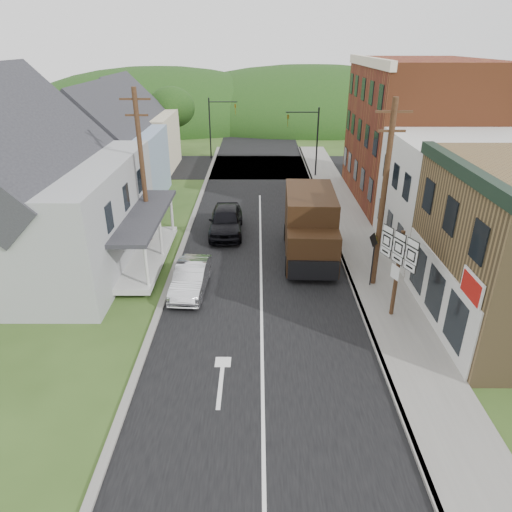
{
  "coord_description": "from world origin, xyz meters",
  "views": [
    {
      "loc": [
        -0.19,
        -16.58,
        11.17
      ],
      "look_at": [
        -0.25,
        2.26,
        2.2
      ],
      "focal_mm": 32.0,
      "sensor_mm": 36.0,
      "label": 1
    }
  ],
  "objects_px": {
    "route_sign_cluster": "(398,262)",
    "warning_sign": "(373,252)",
    "silver_sedan": "(191,278)",
    "delivery_van": "(310,227)",
    "dark_sedan": "(226,220)"
  },
  "relations": [
    {
      "from": "silver_sedan",
      "to": "warning_sign",
      "type": "xyz_separation_m",
      "value": [
        8.78,
        0.34,
        1.25
      ]
    },
    {
      "from": "dark_sedan",
      "to": "warning_sign",
      "type": "xyz_separation_m",
      "value": [
        7.54,
        -7.02,
        1.08
      ]
    },
    {
      "from": "delivery_van",
      "to": "route_sign_cluster",
      "type": "bearing_deg",
      "value": -61.94
    },
    {
      "from": "dark_sedan",
      "to": "warning_sign",
      "type": "relative_size",
      "value": 1.8
    },
    {
      "from": "dark_sedan",
      "to": "delivery_van",
      "type": "relative_size",
      "value": 0.76
    },
    {
      "from": "dark_sedan",
      "to": "silver_sedan",
      "type": "bearing_deg",
      "value": -100.51
    },
    {
      "from": "silver_sedan",
      "to": "dark_sedan",
      "type": "relative_size",
      "value": 0.83
    },
    {
      "from": "dark_sedan",
      "to": "delivery_van",
      "type": "distance_m",
      "value": 6.09
    },
    {
      "from": "route_sign_cluster",
      "to": "dark_sedan",
      "type": "bearing_deg",
      "value": 106.93
    },
    {
      "from": "dark_sedan",
      "to": "warning_sign",
      "type": "distance_m",
      "value": 10.36
    },
    {
      "from": "silver_sedan",
      "to": "warning_sign",
      "type": "distance_m",
      "value": 8.88
    },
    {
      "from": "delivery_van",
      "to": "warning_sign",
      "type": "distance_m",
      "value": 4.41
    },
    {
      "from": "silver_sedan",
      "to": "delivery_van",
      "type": "bearing_deg",
      "value": 35.61
    },
    {
      "from": "route_sign_cluster",
      "to": "warning_sign",
      "type": "distance_m",
      "value": 2.81
    },
    {
      "from": "dark_sedan",
      "to": "route_sign_cluster",
      "type": "bearing_deg",
      "value": -51.93
    }
  ]
}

